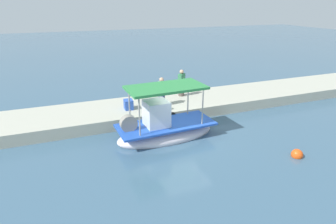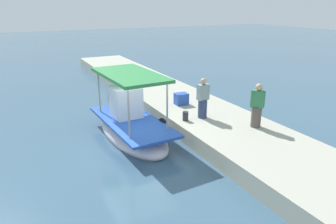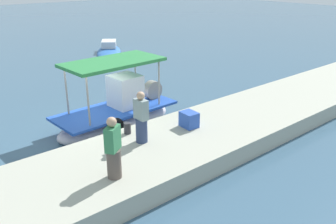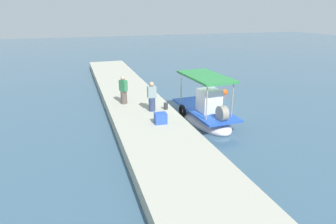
{
  "view_description": "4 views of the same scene",
  "coord_description": "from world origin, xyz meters",
  "views": [
    {
      "loc": [
        5.54,
        12.14,
        6.43
      ],
      "look_at": [
        0.28,
        -1.37,
        0.85
      ],
      "focal_mm": 30.69,
      "sensor_mm": 36.0,
      "label": 1
    },
    {
      "loc": [
        -10.33,
        3.89,
        5.2
      ],
      "look_at": [
        1.0,
        -1.9,
        0.77
      ],
      "focal_mm": 33.07,
      "sensor_mm": 36.0,
      "label": 2
    },
    {
      "loc": [
        -6.16,
        -11.72,
        5.82
      ],
      "look_at": [
        1.65,
        -2.42,
        1.08
      ],
      "focal_mm": 38.86,
      "sensor_mm": 36.0,
      "label": 3
    },
    {
      "loc": [
        14.82,
        -6.98,
        6.03
      ],
      "look_at": [
        1.54,
        -2.58,
        1.03
      ],
      "focal_mm": 30.2,
      "sensor_mm": 36.0,
      "label": 4
    }
  ],
  "objects": [
    {
      "name": "dock_quay",
      "position": [
        0.0,
        -3.55,
        0.32
      ],
      "size": [
        36.0,
        3.66,
        0.65
      ],
      "primitive_type": "cube",
      "color": "#ABAA99",
      "rests_on": "ground_plane"
    },
    {
      "name": "fisherman_by_crate",
      "position": [
        0.03,
        -3.04,
        1.42
      ],
      "size": [
        0.39,
        0.49,
        1.7
      ],
      "color": "navy",
      "rests_on": "dock_quay"
    },
    {
      "name": "main_fishing_boat",
      "position": [
        0.95,
        -0.15,
        0.5
      ],
      "size": [
        5.15,
        2.3,
        3.03
      ],
      "color": "silver",
      "rests_on": "ground_plane"
    },
    {
      "name": "fisherman_near_bollard",
      "position": [
        -1.81,
        -4.32,
        1.43
      ],
      "size": [
        0.56,
        0.54,
        1.74
      ],
      "color": "#564B44",
      "rests_on": "dock_quay"
    },
    {
      "name": "ground_plane",
      "position": [
        0.0,
        0.0,
        0.0
      ],
      "size": [
        120.0,
        120.0,
        0.0
      ],
      "primitive_type": "plane",
      "color": "#3B5A72"
    },
    {
      "name": "marker_buoy",
      "position": [
        -3.85,
        3.81,
        0.1
      ],
      "size": [
        0.51,
        0.51,
        0.51
      ],
      "color": "#EB4F16",
      "rests_on": "ground_plane"
    },
    {
      "name": "mooring_bollard",
      "position": [
        0.03,
        -2.21,
        0.84
      ],
      "size": [
        0.24,
        0.24,
        0.39
      ],
      "primitive_type": "cylinder",
      "color": "#2D2D33",
      "rests_on": "dock_quay"
    },
    {
      "name": "cargo_crate",
      "position": [
        2.02,
        -3.13,
        0.92
      ],
      "size": [
        0.51,
        0.63,
        0.55
      ],
      "primitive_type": "cube",
      "rotation": [
        0.0,
        0.0,
        1.52
      ],
      "color": "#2B50AF",
      "rests_on": "dock_quay"
    }
  ]
}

